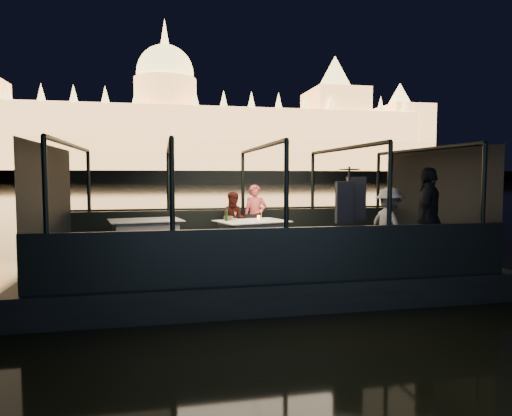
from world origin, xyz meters
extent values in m
plane|color=black|center=(0.00, 80.00, 0.00)|extent=(500.00, 500.00, 0.00)
cube|color=black|center=(0.00, 0.00, 0.00)|extent=(8.60, 4.40, 1.00)
cube|color=black|center=(0.00, 0.00, 0.48)|extent=(8.00, 4.00, 0.04)
cube|color=black|center=(0.00, 2.00, 0.95)|extent=(8.00, 0.08, 0.90)
cube|color=black|center=(0.00, -2.00, 0.95)|extent=(8.00, 0.08, 0.90)
cube|color=#423D33|center=(0.00, 210.00, 1.00)|extent=(400.00, 140.00, 6.00)
cube|color=white|center=(-0.06, 0.56, 0.89)|extent=(1.69, 1.42, 0.77)
cube|color=white|center=(-2.31, 0.98, 0.89)|extent=(1.67, 1.33, 0.80)
cube|color=black|center=(-0.34, 1.47, 0.95)|extent=(0.40, 0.40, 0.84)
cube|color=black|center=(0.12, 1.27, 0.95)|extent=(0.50, 0.50, 0.82)
imported|color=#E85457|center=(0.23, 1.62, 1.25)|extent=(0.61, 0.47, 1.52)
imported|color=#451813|center=(-0.28, 1.53, 1.25)|extent=(0.72, 0.60, 1.35)
imported|color=silver|center=(2.40, -0.89, 1.35)|extent=(0.75, 1.07, 1.51)
imported|color=black|center=(2.87, -1.46, 1.35)|extent=(1.12, 1.12, 1.89)
cylinder|color=#153B1F|center=(-0.60, 0.60, 1.42)|extent=(0.06, 0.06, 0.28)
cylinder|color=brown|center=(-0.53, 0.82, 1.31)|extent=(0.26, 0.26, 0.08)
cylinder|color=#F29B3C|center=(0.14, 0.81, 1.31)|extent=(0.08, 0.08, 0.09)
cylinder|color=silver|center=(0.36, 0.68, 1.27)|extent=(0.22, 0.22, 0.01)
cylinder|color=silver|center=(-0.42, 0.89, 1.27)|extent=(0.26, 0.26, 0.02)
camera|label=1|loc=(-1.95, -9.04, 2.23)|focal=32.00mm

